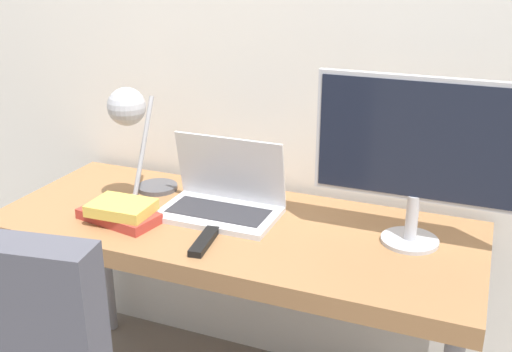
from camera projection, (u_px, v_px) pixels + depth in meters
name	position (u px, v px, depth m)	size (l,w,h in m)	color
wall_back	(277.00, 27.00, 2.01)	(8.00, 0.05, 2.60)	silver
desk	(234.00, 242.00, 1.91)	(1.53, 0.61, 0.74)	#996B42
laptop	(222.00, 198.00, 1.94)	(0.38, 0.23, 0.24)	silver
monitor	(419.00, 148.00, 1.66)	(0.59, 0.17, 0.49)	#B7B7BC
desk_lamp	(132.00, 121.00, 1.93)	(0.14, 0.28, 0.40)	#4C4C51
book_stack	(120.00, 212.00, 1.88)	(0.28, 0.17, 0.07)	#B2382D
tv_remote	(204.00, 241.00, 1.74)	(0.06, 0.17, 0.02)	black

